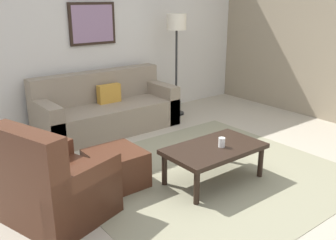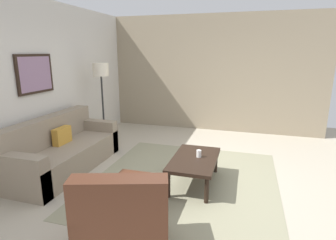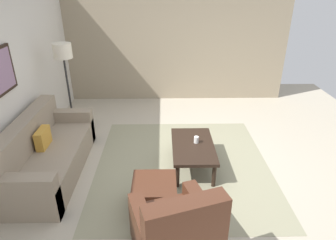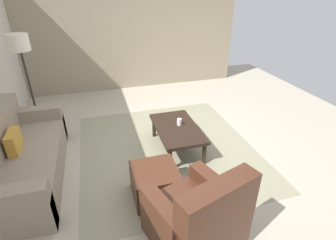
{
  "view_description": "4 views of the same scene",
  "coord_description": "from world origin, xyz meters",
  "px_view_note": "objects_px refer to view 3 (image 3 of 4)",
  "views": [
    {
      "loc": [
        -2.78,
        -2.81,
        1.97
      ],
      "look_at": [
        -0.24,
        0.43,
        0.6
      ],
      "focal_mm": 39.88,
      "sensor_mm": 36.0,
      "label": 1
    },
    {
      "loc": [
        -3.75,
        -0.84,
        1.93
      ],
      "look_at": [
        0.21,
        0.34,
        0.89
      ],
      "focal_mm": 29.04,
      "sensor_mm": 36.0,
      "label": 2
    },
    {
      "loc": [
        -3.96,
        0.31,
        2.71
      ],
      "look_at": [
        -0.15,
        0.24,
        0.88
      ],
      "focal_mm": 31.53,
      "sensor_mm": 36.0,
      "label": 3
    },
    {
      "loc": [
        -3.39,
        0.97,
        2.41
      ],
      "look_at": [
        -0.17,
        0.03,
        0.62
      ],
      "focal_mm": 27.75,
      "sensor_mm": 36.0,
      "label": 4
    }
  ],
  "objects_px": {
    "ottoman": "(154,195)",
    "cup": "(196,140)",
    "coffee_table": "(193,147)",
    "couch_main": "(44,156)",
    "lamp_standing": "(64,61)",
    "armchair_leather": "(177,237)"
  },
  "relations": [
    {
      "from": "armchair_leather",
      "to": "ottoman",
      "type": "distance_m",
      "value": 0.83
    },
    {
      "from": "couch_main",
      "to": "ottoman",
      "type": "xyz_separation_m",
      "value": [
        -0.81,
        -1.69,
        -0.1
      ]
    },
    {
      "from": "armchair_leather",
      "to": "coffee_table",
      "type": "bearing_deg",
      "value": -10.88
    },
    {
      "from": "armchair_leather",
      "to": "cup",
      "type": "relative_size",
      "value": 9.48
    },
    {
      "from": "couch_main",
      "to": "coffee_table",
      "type": "bearing_deg",
      "value": -87.38
    },
    {
      "from": "coffee_table",
      "to": "cup",
      "type": "height_order",
      "value": "cup"
    },
    {
      "from": "cup",
      "to": "lamp_standing",
      "type": "xyz_separation_m",
      "value": [
        1.2,
        2.25,
        0.95
      ]
    },
    {
      "from": "armchair_leather",
      "to": "ottoman",
      "type": "bearing_deg",
      "value": 17.64
    },
    {
      "from": "lamp_standing",
      "to": "cup",
      "type": "bearing_deg",
      "value": -118.05
    },
    {
      "from": "coffee_table",
      "to": "cup",
      "type": "relative_size",
      "value": 10.37
    },
    {
      "from": "ottoman",
      "to": "cup",
      "type": "distance_m",
      "value": 1.18
    },
    {
      "from": "ottoman",
      "to": "lamp_standing",
      "type": "relative_size",
      "value": 0.33
    },
    {
      "from": "ottoman",
      "to": "coffee_table",
      "type": "relative_size",
      "value": 0.51
    },
    {
      "from": "armchair_leather",
      "to": "lamp_standing",
      "type": "relative_size",
      "value": 0.59
    },
    {
      "from": "cup",
      "to": "lamp_standing",
      "type": "height_order",
      "value": "lamp_standing"
    },
    {
      "from": "couch_main",
      "to": "coffee_table",
      "type": "distance_m",
      "value": 2.27
    },
    {
      "from": "couch_main",
      "to": "lamp_standing",
      "type": "bearing_deg",
      "value": -2.64
    },
    {
      "from": "couch_main",
      "to": "coffee_table",
      "type": "height_order",
      "value": "couch_main"
    },
    {
      "from": "ottoman",
      "to": "cup",
      "type": "bearing_deg",
      "value": -33.12
    },
    {
      "from": "ottoman",
      "to": "cup",
      "type": "relative_size",
      "value": 5.28
    },
    {
      "from": "ottoman",
      "to": "coffee_table",
      "type": "distance_m",
      "value": 1.09
    },
    {
      "from": "ottoman",
      "to": "coffee_table",
      "type": "bearing_deg",
      "value": -32.39
    }
  ]
}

